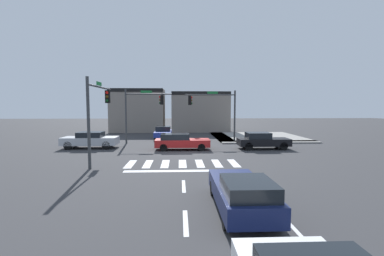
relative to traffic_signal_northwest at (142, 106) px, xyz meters
name	(u,v)px	position (x,y,z in m)	size (l,w,h in m)	color
ground_plane	(182,152)	(3.86, -5.41, -3.69)	(120.00, 120.00, 0.00)	#353538
crosswalk_near	(183,164)	(3.86, -9.91, -3.69)	(7.20, 2.51, 0.01)	silver
lane_markings	(214,205)	(4.96, -17.44, -3.69)	(6.80, 20.25, 0.01)	white
bike_detector_marking	(223,178)	(5.93, -13.65, -3.69)	(1.17, 1.17, 0.01)	yellow
curb_corner_northeast	(254,137)	(12.35, 4.00, -3.62)	(10.00, 10.60, 0.15)	gray
storefront_row	(168,111)	(1.93, 13.26, -0.69)	(16.98, 5.76, 6.15)	gray
traffic_signal_northwest	(142,106)	(0.00, 0.00, 0.00)	(4.64, 0.32, 5.40)	#383A3D
traffic_signal_northeast	(215,106)	(7.27, 0.67, -0.01)	(5.21, 0.32, 5.32)	#383A3D
traffic_signal_southwest	(98,105)	(-1.67, -9.12, 0.08)	(0.32, 5.31, 5.44)	#383A3D
car_black	(262,141)	(10.84, -4.10, -2.96)	(4.39, 1.81, 1.44)	black
car_silver	(90,140)	(-4.22, -2.98, -2.94)	(4.73, 1.93, 1.45)	#B7BABF
car_navy	(242,192)	(5.85, -18.12, -3.00)	(1.77, 4.75, 1.38)	#141E4C
car_red	(181,141)	(3.75, -4.19, -2.98)	(4.62, 1.79, 1.37)	red
car_blue	(163,132)	(1.80, 3.86, -2.97)	(1.83, 4.25, 1.41)	#23389E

